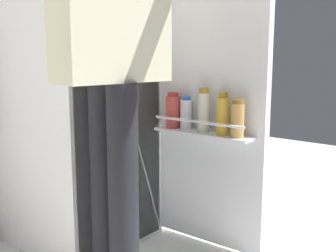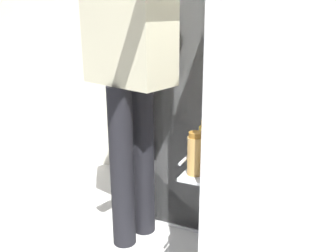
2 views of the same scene
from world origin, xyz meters
TOP-DOWN VIEW (x-y plane):
  - refrigerator at (0.02, 0.50)m, footprint 0.64×1.16m
  - person at (-0.21, 0.09)m, footprint 0.56×0.80m

SIDE VIEW (x-z plane):
  - refrigerator at x=0.02m, z-range 0.00..1.69m
  - person at x=-0.21m, z-range 0.17..1.86m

